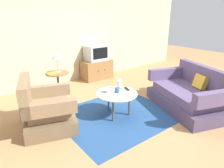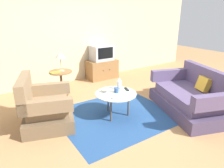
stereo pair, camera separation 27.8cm
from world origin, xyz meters
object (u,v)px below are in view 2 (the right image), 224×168
tv_stand (102,69)px  table_lamp (60,56)px  couch (192,98)px  side_table (61,78)px  coffee_table (116,95)px  tv_remote_dark (127,89)px  book (55,72)px  television (102,53)px  bowl (105,91)px  tv_remote_silver (113,97)px  vase (119,84)px  armchair (45,109)px  mug (116,90)px

tv_stand → table_lamp: size_ratio=1.98×
couch → side_table: (-1.86, 2.19, 0.15)m
coffee_table → tv_stand: size_ratio=0.87×
tv_remote_dark → book: 1.71m
television → table_lamp: bearing=-156.7°
table_lamp → tv_remote_dark: (0.75, -1.50, -0.48)m
tv_stand → table_lamp: bearing=-157.3°
tv_stand → book: bearing=-157.6°
bowl → tv_remote_silver: (-0.03, -0.31, -0.01)m
couch → tv_remote_silver: 1.62m
television → vase: 2.17m
coffee_table → armchair: bearing=161.9°
tv_stand → vase: bearing=-111.9°
coffee_table → bowl: (-0.12, 0.17, 0.07)m
bowl → book: bearing=111.8°
television → tv_remote_dark: television is taller
coffee_table → tv_stand: bearing=65.4°
table_lamp → bowl: table_lamp is taller
mug → tv_remote_dark: size_ratio=0.79×
couch → tv_stand: 2.83m
armchair → coffee_table: 1.28m
side_table → television: size_ratio=0.98×
table_lamp → tv_remote_silver: size_ratio=3.30×
couch → side_table: bearing=60.0°
side_table → television: 1.64m
coffee_table → tv_remote_silver: tv_remote_silver is taller
vase → side_table: bearing=116.2°
tv_stand → vase: size_ratio=3.93×
table_lamp → tv_remote_silver: table_lamp is taller
armchair → tv_remote_silver: 1.20m
mug → book: (-0.67, 1.44, 0.10)m
tv_stand → book: 1.78m
book → couch: bearing=-55.7°
bowl → table_lamp: bearing=104.4°
side_table → tv_stand: (1.48, 0.62, -0.16)m
mug → bowl: bearing=137.6°
television → book: size_ratio=2.38×
armchair → book: bearing=170.2°
tv_stand → armchair: bearing=-141.5°
armchair → book: size_ratio=4.40×
side_table → book: 0.23m
mug → book: 1.59m
book → armchair: bearing=-126.8°
vase → book: (-0.82, 1.32, 0.04)m
vase → armchair: bearing=169.7°
tv_remote_silver → tv_remote_dark: bearing=158.4°
couch → armchair: bearing=87.1°
book → coffee_table: bearing=-75.2°
coffee_table → mug: size_ratio=5.61×
coffee_table → mug: mug is taller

